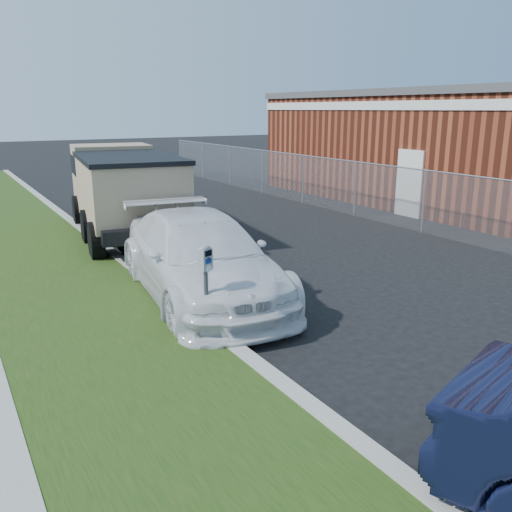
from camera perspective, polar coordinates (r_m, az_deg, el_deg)
ground at (r=9.77m, az=10.15°, el=-5.90°), size 120.00×120.00×0.00m
chainlink_fence at (r=18.49m, az=10.47°, el=8.06°), size 0.06×30.06×30.00m
brick_building at (r=23.40m, az=20.33°, el=10.96°), size 9.20×14.20×4.17m
parking_meter at (r=7.94m, az=-5.33°, el=-1.64°), size 0.23×0.19×1.45m
white_wagon at (r=10.25m, az=-6.02°, el=-0.12°), size 2.85×5.64×1.57m
dump_truck at (r=15.65m, az=-13.81°, el=7.02°), size 3.18×6.46×2.43m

